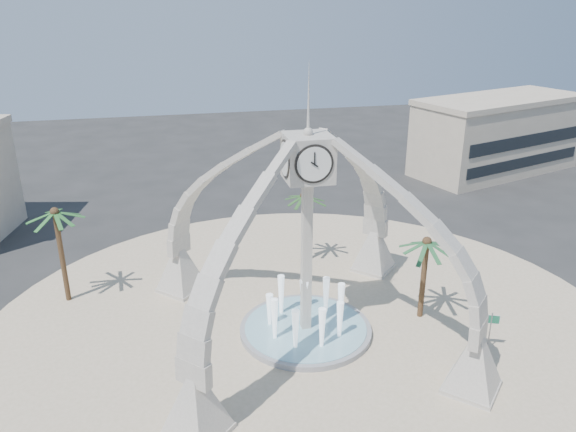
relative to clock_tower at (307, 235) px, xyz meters
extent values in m
plane|color=#282828|center=(0.00, 0.00, -6.49)|extent=(140.00, 140.00, 0.00)
cylinder|color=beige|center=(0.00, 0.00, -6.46)|extent=(40.00, 40.00, 0.06)
cube|color=beige|center=(0.00, 0.00, -1.59)|extent=(0.55, 0.55, 9.80)
cube|color=beige|center=(0.00, 0.00, 4.56)|extent=(2.50, 2.50, 2.50)
cone|color=beige|center=(0.00, 0.00, 7.81)|extent=(0.20, 0.20, 4.00)
cylinder|color=white|center=(0.00, -1.29, 4.56)|extent=(1.84, 0.04, 1.84)
pyramid|color=beige|center=(7.07, 7.07, -4.89)|extent=(3.80, 3.80, 3.20)
pyramid|color=beige|center=(-7.07, 7.07, -4.89)|extent=(3.80, 3.80, 3.20)
pyramid|color=beige|center=(-7.07, -7.07, -4.89)|extent=(3.80, 3.80, 3.20)
pyramid|color=beige|center=(7.07, -7.07, -4.89)|extent=(3.80, 3.80, 3.20)
cylinder|color=#9C9C9F|center=(0.00, 0.00, -6.29)|extent=(8.00, 8.00, 0.40)
cylinder|color=#8AC0CF|center=(0.00, 0.00, -6.07)|extent=(7.40, 7.40, 0.04)
cone|color=white|center=(0.00, 0.00, -4.47)|extent=(0.60, 0.60, 3.20)
cube|color=beige|center=(30.00, 28.00, -2.49)|extent=(21.49, 13.79, 8.00)
cube|color=beige|center=(30.00, 28.00, 1.81)|extent=(21.87, 14.17, 0.60)
cylinder|color=brown|center=(7.61, 0.15, -3.80)|extent=(0.35, 0.35, 5.38)
cylinder|color=brown|center=(-14.60, 7.37, -3.23)|extent=(0.34, 0.34, 6.51)
cylinder|color=brown|center=(2.25, 9.42, -3.71)|extent=(0.32, 0.32, 5.55)
cylinder|color=slate|center=(9.80, -4.14, -5.24)|extent=(0.08, 0.08, 2.50)
cube|color=#196545|center=(9.80, -4.14, -4.39)|extent=(0.80, 0.37, 0.50)
cube|color=white|center=(9.80, -4.14, -4.39)|extent=(0.85, 0.38, 0.57)
camera|label=1|loc=(-7.59, -28.26, 12.71)|focal=35.00mm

